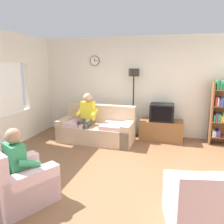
% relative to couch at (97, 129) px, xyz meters
% --- Properties ---
extents(ground_plane, '(12.00, 12.00, 0.00)m').
position_rel_couch_xyz_m(ground_plane, '(0.98, -1.73, -0.31)').
color(ground_plane, brown).
extents(back_wall_assembly, '(6.20, 0.17, 2.70)m').
position_rel_couch_xyz_m(back_wall_assembly, '(0.98, 0.93, 1.04)').
color(back_wall_assembly, silver).
rests_on(back_wall_assembly, ground_plane).
extents(couch, '(1.92, 0.93, 0.90)m').
position_rel_couch_xyz_m(couch, '(0.00, 0.00, 0.00)').
color(couch, tan).
rests_on(couch, ground_plane).
extents(tv_stand, '(1.10, 0.56, 0.52)m').
position_rel_couch_xyz_m(tv_stand, '(1.61, 0.52, -0.05)').
color(tv_stand, brown).
rests_on(tv_stand, ground_plane).
extents(tv, '(0.60, 0.49, 0.44)m').
position_rel_couch_xyz_m(tv, '(1.61, 0.50, 0.43)').
color(tv, black).
rests_on(tv, tv_stand).
extents(bookshelf, '(0.68, 0.36, 1.59)m').
position_rel_couch_xyz_m(bookshelf, '(3.07, 0.59, 0.51)').
color(bookshelf, brown).
rests_on(bookshelf, ground_plane).
extents(floor_lamp, '(0.28, 0.28, 1.85)m').
position_rel_couch_xyz_m(floor_lamp, '(0.84, 0.62, 1.14)').
color(floor_lamp, black).
rests_on(floor_lamp, ground_plane).
extents(armchair_near_window, '(1.12, 1.16, 0.90)m').
position_rel_couch_xyz_m(armchair_near_window, '(-0.24, -2.84, -0.02)').
color(armchair_near_window, beige).
rests_on(armchair_near_window, ground_plane).
extents(armchair_near_bookshelf, '(0.96, 1.02, 0.90)m').
position_rel_couch_xyz_m(armchair_near_bookshelf, '(2.27, -2.77, -0.02)').
color(armchair_near_bookshelf, beige).
rests_on(armchair_near_bookshelf, ground_plane).
extents(person_on_couch, '(0.52, 0.54, 1.24)m').
position_rel_couch_xyz_m(person_on_couch, '(-0.24, -0.11, 0.39)').
color(person_on_couch, yellow).
rests_on(person_on_couch, ground_plane).
extents(person_in_left_armchair, '(0.61, 0.63, 1.12)m').
position_rel_couch_xyz_m(person_in_left_armchair, '(-0.19, -2.76, 0.29)').
color(person_in_left_armchair, '#338C59').
rests_on(person_in_left_armchair, ground_plane).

